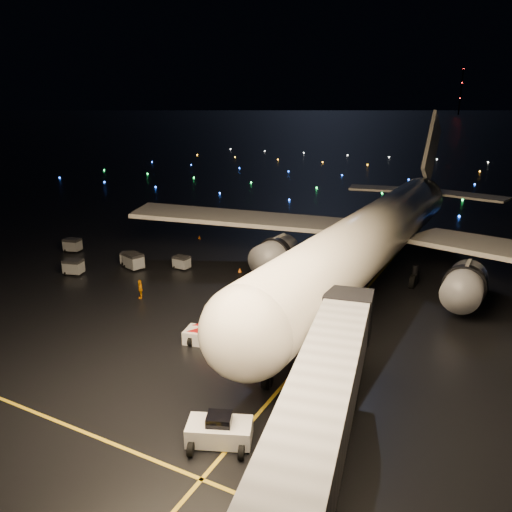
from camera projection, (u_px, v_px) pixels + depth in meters
The scene contains 17 objects.
ground at pixel (477, 134), 293.57m from camera, with size 2000.00×2000.00×0.00m, color black.
lane_centre at pixel (348, 310), 47.26m from camera, with size 0.25×80.00×0.02m, color gold.
airliner at pixel (384, 199), 54.22m from camera, with size 62.06×58.96×17.58m, color silver, non-canonical shape.
pushback_tug at pixel (219, 428), 28.78m from camera, with size 3.73×1.96×1.78m, color silver.
belt_loader at pixel (214, 324), 40.23m from camera, with size 7.22×1.97×3.50m, color silver, non-canonical shape.
crew_c at pixel (140, 289), 49.86m from camera, with size 1.13×0.47×1.93m, color orange.
safety_cone_0 at pixel (300, 282), 53.88m from camera, with size 0.39×0.39×0.45m, color orange.
safety_cone_1 at pixel (300, 257), 62.23m from camera, with size 0.48×0.48×0.54m, color orange.
safety_cone_2 at pixel (240, 270), 57.65m from camera, with size 0.45×0.45×0.51m, color orange.
safety_cone_3 at pixel (199, 237), 71.50m from camera, with size 0.40×0.40×0.46m, color orange.
radio_mast at pixel (461, 91), 682.67m from camera, with size 1.80×1.80×64.00m, color black.
taxiway_lights at pixel (411, 176), 129.47m from camera, with size 164.00×92.00×0.36m, color black, non-canonical shape.
baggage_cart_0 at pixel (182, 262), 58.64m from camera, with size 1.82×1.27×1.55m, color gray.
baggage_cart_1 at pixel (134, 261), 58.53m from camera, with size 2.23×1.56×1.90m, color gray.
baggage_cart_2 at pixel (74, 267), 56.75m from camera, with size 2.03×1.42×1.73m, color gray.
baggage_cart_3 at pixel (129, 258), 60.37m from camera, with size 1.76×1.24×1.50m, color gray.
baggage_cart_4 at pixel (73, 245), 65.35m from camera, with size 2.03×1.42×1.72m, color gray.
Camera 1 is at (24.47, -27.66, 18.99)m, focal length 35.00 mm.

